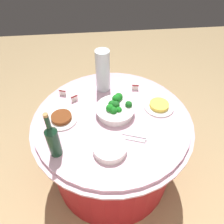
% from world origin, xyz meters
% --- Properties ---
extents(ground_plane, '(6.00, 6.00, 0.00)m').
position_xyz_m(ground_plane, '(0.00, 0.00, 0.00)').
color(ground_plane, tan).
extents(buffet_table, '(1.16, 1.16, 0.74)m').
position_xyz_m(buffet_table, '(0.00, 0.00, 0.38)').
color(buffet_table, maroon).
rests_on(buffet_table, ground_plane).
extents(broccoli_bowl, '(0.28, 0.28, 0.11)m').
position_xyz_m(broccoli_bowl, '(-0.03, -0.04, 0.78)').
color(broccoli_bowl, white).
rests_on(broccoli_bowl, buffet_table).
extents(plate_stack, '(0.21, 0.21, 0.05)m').
position_xyz_m(plate_stack, '(0.04, 0.28, 0.77)').
color(plate_stack, white).
rests_on(plate_stack, buffet_table).
extents(wine_bottle, '(0.07, 0.07, 0.34)m').
position_xyz_m(wine_bottle, '(0.37, 0.27, 0.87)').
color(wine_bottle, '#163923').
rests_on(wine_bottle, buffet_table).
extents(decorative_fruit_vase, '(0.11, 0.11, 0.34)m').
position_xyz_m(decorative_fruit_vase, '(0.04, -0.33, 0.89)').
color(decorative_fruit_vase, silver).
rests_on(decorative_fruit_vase, buffet_table).
extents(serving_tongs, '(0.17, 0.10, 0.01)m').
position_xyz_m(serving_tongs, '(-0.13, 0.21, 0.74)').
color(serving_tongs, silver).
rests_on(serving_tongs, buffet_table).
extents(food_plate_stir_fry, '(0.22, 0.22, 0.04)m').
position_xyz_m(food_plate_stir_fry, '(0.35, -0.01, 0.76)').
color(food_plate_stir_fry, white).
rests_on(food_plate_stir_fry, buffet_table).
extents(food_plate_fried_egg, '(0.22, 0.22, 0.04)m').
position_xyz_m(food_plate_fried_egg, '(-0.36, -0.06, 0.76)').
color(food_plate_fried_egg, white).
rests_on(food_plate_fried_egg, buffet_table).
extents(label_placard_front, '(0.05, 0.02, 0.05)m').
position_xyz_m(label_placard_front, '(-0.22, -0.29, 0.77)').
color(label_placard_front, white).
rests_on(label_placard_front, buffet_table).
extents(label_placard_mid, '(0.05, 0.03, 0.05)m').
position_xyz_m(label_placard_mid, '(0.36, -0.28, 0.77)').
color(label_placard_mid, white).
rests_on(label_placard_mid, buffet_table).
extents(label_placard_rear, '(0.05, 0.03, 0.05)m').
position_xyz_m(label_placard_rear, '(0.27, -0.20, 0.77)').
color(label_placard_rear, white).
rests_on(label_placard_rear, buffet_table).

